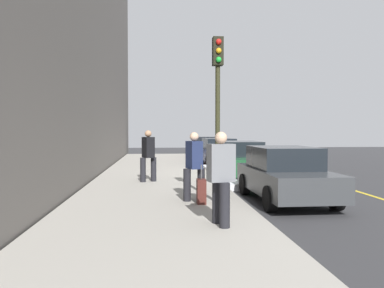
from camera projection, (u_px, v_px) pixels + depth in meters
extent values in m
plane|color=#333335|center=(233.00, 176.00, 17.02)|extent=(56.00, 56.00, 0.00)
cube|color=#A39E93|center=(156.00, 175.00, 16.73)|extent=(28.00, 4.60, 0.15)
cube|color=gold|center=(306.00, 175.00, 17.29)|extent=(28.00, 0.14, 0.01)
cube|color=white|center=(219.00, 175.00, 16.54)|extent=(7.49, 0.56, 0.22)
cylinder|color=black|center=(221.00, 155.00, 26.48)|extent=(0.65, 0.24, 0.64)
cylinder|color=black|center=(196.00, 155.00, 26.39)|extent=(0.65, 0.24, 0.64)
cylinder|color=black|center=(217.00, 153.00, 29.02)|extent=(0.65, 0.24, 0.64)
cylinder|color=black|center=(194.00, 153.00, 28.93)|extent=(0.65, 0.24, 0.64)
cube|color=maroon|center=(207.00, 150.00, 27.69)|extent=(4.16, 1.93, 0.64)
cube|color=black|center=(207.00, 141.00, 27.88)|extent=(2.18, 1.67, 0.60)
cylinder|color=black|center=(240.00, 161.00, 20.98)|extent=(0.65, 0.24, 0.64)
cylinder|color=black|center=(208.00, 162.00, 20.78)|extent=(0.65, 0.24, 0.64)
cylinder|color=black|center=(229.00, 158.00, 23.61)|extent=(0.65, 0.24, 0.64)
cylinder|color=black|center=(201.00, 158.00, 23.41)|extent=(0.65, 0.24, 0.64)
cube|color=navy|center=(219.00, 155.00, 22.19)|extent=(4.33, 1.95, 0.64)
cube|color=black|center=(219.00, 144.00, 22.38)|extent=(2.28, 1.68, 0.60)
cylinder|color=black|center=(269.00, 174.00, 15.10)|extent=(0.64, 0.23, 0.64)
cylinder|color=black|center=(225.00, 174.00, 14.99)|extent=(0.64, 0.23, 0.64)
cylinder|color=black|center=(253.00, 167.00, 17.95)|extent=(0.64, 0.23, 0.64)
cylinder|color=black|center=(216.00, 167.00, 17.85)|extent=(0.64, 0.23, 0.64)
cube|color=#1E512D|center=(240.00, 164.00, 16.46)|extent=(4.65, 1.90, 0.64)
cube|color=black|center=(240.00, 148.00, 16.67)|extent=(2.43, 1.65, 0.60)
cylinder|color=black|center=(336.00, 198.00, 9.76)|extent=(0.64, 0.23, 0.64)
cylinder|color=black|center=(270.00, 199.00, 9.59)|extent=(0.64, 0.23, 0.64)
cylinder|color=black|center=(298.00, 183.00, 12.36)|extent=(0.64, 0.23, 0.64)
cylinder|color=black|center=(245.00, 184.00, 12.19)|extent=(0.64, 0.23, 0.64)
cube|color=#383A3D|center=(286.00, 180.00, 10.97)|extent=(4.24, 1.87, 0.64)
cube|color=black|center=(283.00, 157.00, 11.15)|extent=(2.21, 1.64, 0.60)
cylinder|color=black|center=(143.00, 170.00, 13.99)|extent=(0.20, 0.20, 0.86)
cylinder|color=black|center=(154.00, 169.00, 14.18)|extent=(0.20, 0.20, 0.86)
cube|color=black|center=(148.00, 147.00, 14.06)|extent=(0.57, 0.48, 0.73)
sphere|color=tan|center=(148.00, 134.00, 14.04)|extent=(0.24, 0.24, 0.24)
cylinder|color=black|center=(201.00, 184.00, 10.35)|extent=(0.20, 0.20, 0.84)
cylinder|color=black|center=(187.00, 185.00, 10.21)|extent=(0.20, 0.20, 0.84)
cube|color=#1E284C|center=(194.00, 155.00, 10.26)|extent=(0.55, 0.43, 0.71)
sphere|color=#D8AD8C|center=(194.00, 137.00, 10.24)|extent=(0.23, 0.23, 0.23)
cylinder|color=black|center=(217.00, 202.00, 7.80)|extent=(0.20, 0.20, 0.85)
cylinder|color=black|center=(225.00, 205.00, 7.42)|extent=(0.20, 0.20, 0.85)
cube|color=slate|center=(221.00, 163.00, 7.59)|extent=(0.40, 0.54, 0.72)
sphere|color=#D8AD8C|center=(221.00, 138.00, 7.57)|extent=(0.23, 0.23, 0.23)
cylinder|color=#2D2D19|center=(218.00, 134.00, 9.99)|extent=(0.12, 0.12, 3.45)
cube|color=black|center=(218.00, 51.00, 9.92)|extent=(0.26, 0.26, 0.70)
sphere|color=red|center=(219.00, 42.00, 9.76)|extent=(0.14, 0.14, 0.14)
sphere|color=orange|center=(219.00, 51.00, 9.77)|extent=(0.14, 0.14, 0.14)
sphere|color=green|center=(219.00, 60.00, 9.78)|extent=(0.14, 0.14, 0.14)
cube|color=#471E19|center=(201.00, 191.00, 9.87)|extent=(0.34, 0.22, 0.61)
cylinder|color=#4C4C4C|center=(201.00, 172.00, 9.85)|extent=(0.03, 0.03, 0.36)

